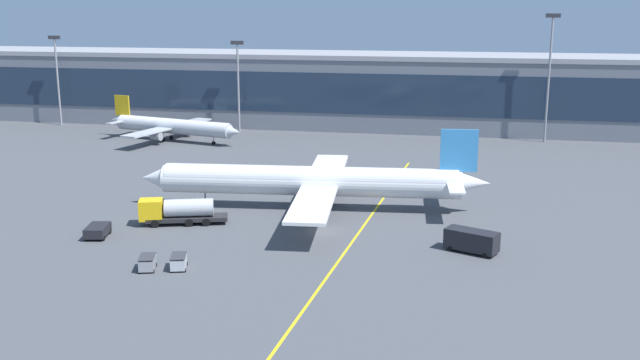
{
  "coord_description": "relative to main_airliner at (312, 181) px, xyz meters",
  "views": [
    {
      "loc": [
        16.84,
        -83.35,
        26.75
      ],
      "look_at": [
        -1.8,
        7.72,
        4.5
      ],
      "focal_mm": 41.21,
      "sensor_mm": 36.0,
      "label": 1
    }
  ],
  "objects": [
    {
      "name": "ground_plane",
      "position": [
        3.29,
        -9.75,
        -3.84
      ],
      "size": [
        700.0,
        700.0,
        0.0
      ],
      "primitive_type": "plane",
      "color": "#47494F"
    },
    {
      "name": "apron_lead_in_line",
      "position": [
        7.89,
        -7.75,
        -3.83
      ],
      "size": [
        5.08,
        79.88,
        0.01
      ],
      "primitive_type": "cube",
      "rotation": [
        0.0,
        0.0,
        -0.06
      ],
      "color": "yellow",
      "rests_on": "ground_plane"
    },
    {
      "name": "terminal_building",
      "position": [
        2.61,
        69.56,
        4.34
      ],
      "size": [
        216.71,
        19.47,
        16.31
      ],
      "color": "slate",
      "rests_on": "ground_plane"
    },
    {
      "name": "main_airliner",
      "position": [
        0.0,
        0.0,
        0.0
      ],
      "size": [
        46.94,
        37.58,
        11.12
      ],
      "color": "white",
      "rests_on": "ground_plane"
    },
    {
      "name": "fuel_tanker",
      "position": [
        -14.94,
        -10.45,
        -2.09
      ],
      "size": [
        11.05,
        5.66,
        3.25
      ],
      "color": "#232326",
      "rests_on": "ground_plane"
    },
    {
      "name": "lavatory_truck",
      "position": [
        20.96,
        -13.89,
        -2.42
      ],
      "size": [
        6.24,
        4.41,
        2.5
      ],
      "color": "black",
      "rests_on": "ground_plane"
    },
    {
      "name": "pushback_tug",
      "position": [
        -22.17,
        -17.38,
        -2.99
      ],
      "size": [
        3.01,
        4.18,
        1.4
      ],
      "color": "black",
      "rests_on": "ground_plane"
    },
    {
      "name": "baggage_cart_0",
      "position": [
        -11.77,
        -26.37,
        -3.05
      ],
      "size": [
        2.25,
        2.98,
        1.48
      ],
      "color": "gray",
      "rests_on": "ground_plane"
    },
    {
      "name": "baggage_cart_1",
      "position": [
        -8.7,
        -25.45,
        -3.05
      ],
      "size": [
        2.25,
        2.98,
        1.48
      ],
      "color": "#B2B7BC",
      "rests_on": "ground_plane"
    },
    {
      "name": "commuter_jet_far",
      "position": [
        -38.13,
        43.67,
        -0.81
      ],
      "size": [
        31.45,
        25.26,
        8.55
      ],
      "color": "#B2B7BC",
      "rests_on": "ground_plane"
    },
    {
      "name": "apron_light_mast_0",
      "position": [
        -28.57,
        57.6,
        7.73
      ],
      "size": [
        2.8,
        0.5,
        19.34
      ],
      "color": "gray",
      "rests_on": "ground_plane"
    },
    {
      "name": "apron_light_mast_1",
      "position": [
        -71.07,
        57.6,
        8.12
      ],
      "size": [
        2.8,
        0.5,
        20.07
      ],
      "color": "gray",
      "rests_on": "ground_plane"
    },
    {
      "name": "apron_light_mast_2",
      "position": [
        35.16,
        57.6,
        10.73
      ],
      "size": [
        2.8,
        0.5,
        25.11
      ],
      "color": "gray",
      "rests_on": "ground_plane"
    }
  ]
}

